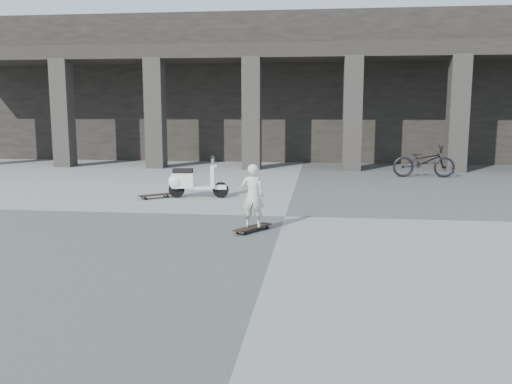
# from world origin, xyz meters

# --- Properties ---
(ground) EXTENTS (90.00, 90.00, 0.00)m
(ground) POSITION_xyz_m (0.00, 0.00, 0.00)
(ground) COLOR #4C4C49
(ground) RESTS_ON ground
(colonnade) EXTENTS (28.00, 8.82, 6.00)m
(colonnade) POSITION_xyz_m (-0.00, 13.77, 3.03)
(colonnade) COLOR black
(colonnade) RESTS_ON ground
(longboard) EXTENTS (0.65, 0.86, 0.09)m
(longboard) POSITION_xyz_m (-0.49, -1.44, 0.07)
(longboard) COLOR black
(longboard) RESTS_ON ground
(skateboard_spare) EXTENTS (0.77, 0.69, 0.10)m
(skateboard_spare) POSITION_xyz_m (-3.34, 1.83, 0.08)
(skateboard_spare) COLOR black
(skateboard_spare) RESTS_ON ground
(child) EXTENTS (0.43, 0.29, 1.15)m
(child) POSITION_xyz_m (-0.49, -1.44, 0.66)
(child) COLOR beige
(child) RESTS_ON longboard
(scooter) EXTENTS (1.50, 0.54, 1.05)m
(scooter) POSITION_xyz_m (-2.56, 2.06, 0.41)
(scooter) COLOR black
(scooter) RESTS_ON ground
(bicycle) EXTENTS (1.94, 0.68, 1.02)m
(bicycle) POSITION_xyz_m (4.00, 6.85, 0.51)
(bicycle) COLOR black
(bicycle) RESTS_ON ground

